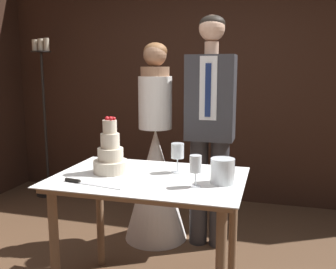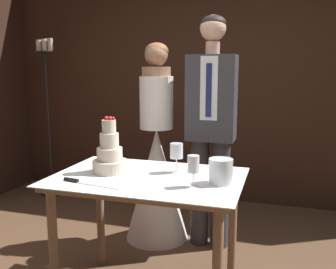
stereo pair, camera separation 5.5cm
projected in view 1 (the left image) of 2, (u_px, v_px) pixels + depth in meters
wall_back at (211, 76)px, 4.13m from camera, size 5.05×0.12×2.79m
cake_table at (149, 194)px, 2.32m from camera, size 1.16×0.78×0.81m
tiered_cake at (110, 155)px, 2.38m from camera, size 0.22×0.22×0.36m
cake_knife at (82, 182)px, 2.16m from camera, size 0.38×0.08×0.02m
wine_glass_near at (196, 166)px, 2.08m from camera, size 0.07×0.07×0.18m
wine_glass_middle at (178, 152)px, 2.38m from camera, size 0.08×0.08×0.19m
hurricane_candle at (223, 172)px, 2.15m from camera, size 0.14×0.14×0.15m
bride at (156, 170)px, 3.21m from camera, size 0.54×0.54×1.68m
groom at (210, 123)px, 3.01m from camera, size 0.38×0.25×1.88m
candle_stand at (45, 116)px, 4.29m from camera, size 0.28×0.28×1.81m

